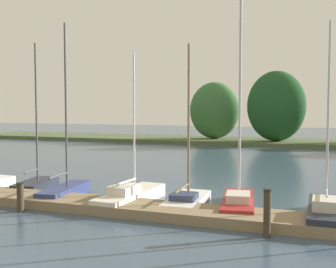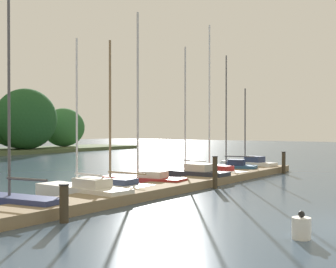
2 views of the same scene
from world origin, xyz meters
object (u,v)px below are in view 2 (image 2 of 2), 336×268
at_px(sailboat_6, 113,185).
at_px(sailboat_9, 212,170).
at_px(mooring_piling_1, 64,203).
at_px(channel_buoy_0, 301,228).
at_px(sailboat_5, 81,191).
at_px(sailboat_11, 247,165).
at_px(mooring_piling_2, 215,172).
at_px(sailboat_4, 12,200).
at_px(sailboat_8, 188,174).
at_px(sailboat_10, 229,167).
at_px(sailboat_7, 141,178).
at_px(mooring_piling_3, 284,162).

xyz_separation_m(sailboat_6, sailboat_9, (7.63, -0.38, 0.05)).
height_order(mooring_piling_1, channel_buoy_0, mooring_piling_1).
height_order(sailboat_5, sailboat_6, sailboat_6).
xyz_separation_m(sailboat_5, sailboat_11, (14.50, 0.09, 0.02)).
bearing_deg(mooring_piling_2, sailboat_5, 155.40).
xyz_separation_m(sailboat_4, mooring_piling_1, (-0.20, -2.60, 0.18)).
bearing_deg(sailboat_4, sailboat_11, -97.05).
bearing_deg(sailboat_9, sailboat_6, 93.90).
distance_m(sailboat_8, sailboat_11, 7.27).
relative_size(sailboat_4, sailboat_11, 1.43).
bearing_deg(sailboat_11, sailboat_10, 102.88).
height_order(sailboat_11, mooring_piling_2, sailboat_11).
distance_m(sailboat_4, sailboat_7, 7.25).
xyz_separation_m(sailboat_7, channel_buoy_0, (-5.54, -9.17, -0.11)).
height_order(sailboat_4, sailboat_10, sailboat_4).
bearing_deg(mooring_piling_2, mooring_piling_1, -179.30).
bearing_deg(sailboat_5, mooring_piling_2, -110.85).
height_order(mooring_piling_1, mooring_piling_3, mooring_piling_3).
height_order(sailboat_6, sailboat_9, sailboat_9).
xyz_separation_m(mooring_piling_1, channel_buoy_0, (1.89, -6.07, -0.28)).
bearing_deg(sailboat_7, mooring_piling_2, -163.71).
bearing_deg(sailboat_11, sailboat_6, 100.00).
xyz_separation_m(mooring_piling_1, mooring_piling_2, (8.83, 0.11, 0.17)).
relative_size(mooring_piling_1, channel_buoy_0, 1.61).
relative_size(sailboat_9, sailboat_11, 1.60).
bearing_deg(sailboat_10, mooring_piling_3, -153.99).
relative_size(sailboat_4, mooring_piling_3, 5.73).
xyz_separation_m(sailboat_7, sailboat_11, (10.31, -0.36, -0.03)).
xyz_separation_m(sailboat_10, mooring_piling_3, (2.07, -2.53, 0.28)).
xyz_separation_m(sailboat_4, sailboat_5, (3.05, 0.06, -0.03)).
relative_size(mooring_piling_1, mooring_piling_3, 0.84).
bearing_deg(sailboat_11, mooring_piling_2, 117.78).
height_order(sailboat_5, sailboat_10, sailboat_10).
height_order(mooring_piling_2, mooring_piling_3, mooring_piling_2).
bearing_deg(sailboat_7, mooring_piling_1, 104.08).
distance_m(sailboat_5, channel_buoy_0, 8.84).
bearing_deg(sailboat_7, sailboat_8, -109.26).
bearing_deg(mooring_piling_3, sailboat_8, 160.25).
relative_size(sailboat_7, sailboat_9, 0.95).
bearing_deg(mooring_piling_2, sailboat_11, 16.51).
xyz_separation_m(sailboat_9, mooring_piling_3, (4.06, -2.50, 0.29)).
distance_m(sailboat_5, sailboat_9, 9.83).
bearing_deg(mooring_piling_3, channel_buoy_0, -157.81).
bearing_deg(sailboat_7, sailboat_10, -101.83).
height_order(sailboat_4, sailboat_9, sailboat_9).
bearing_deg(mooring_piling_1, sailboat_5, 39.39).
bearing_deg(sailboat_8, sailboat_5, 89.19).
relative_size(sailboat_4, sailboat_6, 1.17).
relative_size(sailboat_10, channel_buoy_0, 10.22).
xyz_separation_m(sailboat_6, sailboat_8, (5.03, -0.49, 0.06)).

